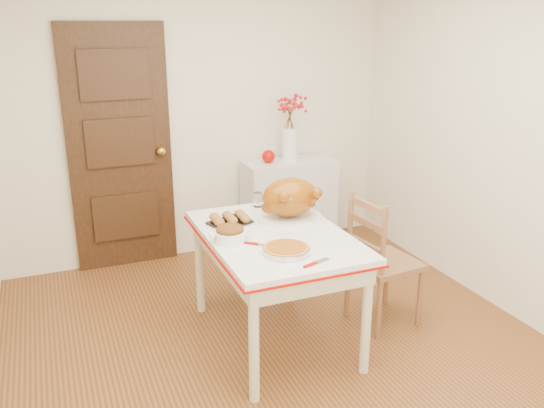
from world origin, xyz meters
name	(u,v)px	position (x,y,z in m)	size (l,w,h in m)	color
floor	(291,363)	(0.00, 0.00, 0.00)	(3.50, 4.00, 0.00)	#512C16
wall_back	(199,118)	(0.00, 2.00, 1.25)	(3.50, 0.00, 2.50)	beige
wall_right	(529,147)	(1.75, 0.00, 1.25)	(0.00, 4.00, 2.50)	beige
door_back	(120,150)	(-0.70, 1.97, 1.03)	(0.85, 0.06, 2.06)	#3A2412
sideboard	(289,204)	(0.77, 1.78, 0.42)	(0.84, 0.37, 0.84)	silver
kitchen_table	(275,287)	(0.02, 0.31, 0.38)	(0.88, 1.28, 0.77)	white
chair_oak	(385,260)	(0.82, 0.24, 0.48)	(0.42, 0.42, 0.95)	brown
berry_vase	(290,127)	(0.77, 1.78, 1.15)	(0.32, 0.32, 0.62)	white
apple	(268,156)	(0.57, 1.78, 0.90)	(0.12, 0.12, 0.12)	#AE0800
turkey_platter	(290,199)	(0.21, 0.51, 0.91)	(0.45, 0.36, 0.28)	#954C0F
pumpkin_pie	(286,249)	(-0.05, -0.02, 0.80)	(0.28, 0.28, 0.06)	#944A14
stuffing_dish	(230,233)	(-0.29, 0.29, 0.82)	(0.26, 0.20, 0.10)	brown
rolls_tray	(230,219)	(-0.19, 0.59, 0.80)	(0.26, 0.20, 0.07)	#A0672A
pie_server	(317,262)	(0.05, -0.21, 0.77)	(0.19, 0.06, 0.01)	silver
carving_knife	(263,245)	(-0.13, 0.14, 0.77)	(0.24, 0.06, 0.01)	silver
drinking_glass	(258,200)	(0.11, 0.85, 0.82)	(0.06, 0.06, 0.11)	white
shaker_pair	(285,201)	(0.28, 0.75, 0.82)	(0.10, 0.04, 0.10)	white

